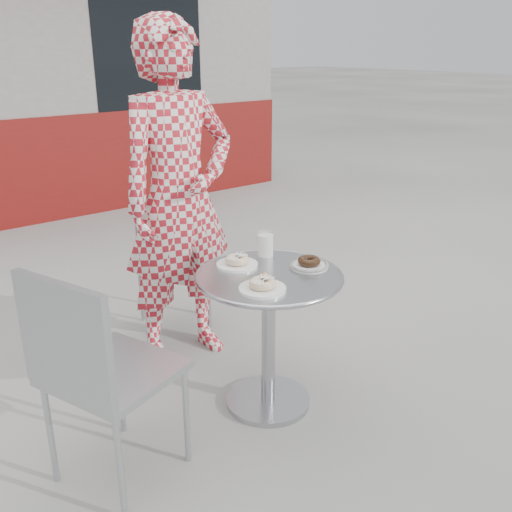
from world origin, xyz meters
TOP-DOWN VIEW (x-y plane):
  - ground at (0.00, 0.00)m, footprint 60.00×60.00m
  - bistro_table at (-0.04, -0.05)m, footprint 0.67×0.67m
  - chair_far at (-0.01, 0.88)m, footprint 0.55×0.55m
  - chair_left at (-0.82, -0.05)m, footprint 0.56×0.56m
  - seated_person at (-0.09, 0.62)m, footprint 0.66×0.44m
  - plate_far at (-0.09, 0.12)m, footprint 0.19×0.19m
  - plate_near at (-0.17, -0.16)m, footprint 0.20×0.20m
  - plate_checker at (0.16, -0.09)m, footprint 0.18×0.18m
  - milk_cup at (0.09, 0.15)m, footprint 0.08×0.08m

SIDE VIEW (x-z plane):
  - ground at x=0.00m, z-range 0.00..0.00m
  - chair_far at x=-0.01m, z-range -0.17..0.71m
  - chair_left at x=-0.82m, z-range -0.18..0.74m
  - bistro_table at x=-0.04m, z-range 0.17..0.85m
  - plate_checker at x=0.16m, z-range 0.67..0.71m
  - plate_far at x=-0.09m, z-range 0.67..0.72m
  - plate_near at x=-0.17m, z-range 0.67..0.72m
  - milk_cup at x=0.09m, z-range 0.67..0.80m
  - seated_person at x=-0.09m, z-range 0.00..1.78m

